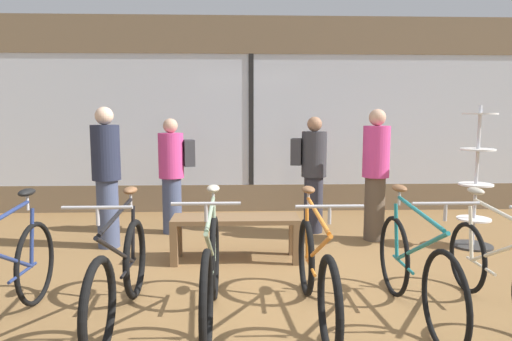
# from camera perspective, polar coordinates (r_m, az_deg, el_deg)

# --- Properties ---
(ground_plane) EXTENTS (24.00, 24.00, 0.00)m
(ground_plane) POSITION_cam_1_polar(r_m,az_deg,el_deg) (4.18, 0.88, -15.83)
(ground_plane) COLOR olive
(shop_back_wall) EXTENTS (12.00, 0.08, 3.20)m
(shop_back_wall) POSITION_cam_1_polar(r_m,az_deg,el_deg) (7.58, -0.62, 7.15)
(shop_back_wall) COLOR #7A664C
(shop_back_wall) RESTS_ON ground_plane
(bicycle_far_left) EXTENTS (0.46, 1.74, 1.04)m
(bicycle_far_left) POSITION_cam_1_polar(r_m,az_deg,el_deg) (3.98, -28.78, -11.83)
(bicycle_far_left) COLOR black
(bicycle_far_left) RESTS_ON ground_plane
(bicycle_left) EXTENTS (0.46, 1.76, 1.03)m
(bicycle_left) POSITION_cam_1_polar(r_m,az_deg,el_deg) (3.78, -16.65, -12.45)
(bicycle_left) COLOR black
(bicycle_left) RESTS_ON ground_plane
(bicycle_center_left) EXTENTS (0.46, 1.74, 1.05)m
(bicycle_center_left) POSITION_cam_1_polar(r_m,az_deg,el_deg) (3.64, -5.63, -12.62)
(bicycle_center_left) COLOR black
(bicycle_center_left) RESTS_ON ground_plane
(bicycle_center_right) EXTENTS (0.46, 1.76, 1.03)m
(bicycle_center_right) POSITION_cam_1_polar(r_m,az_deg,el_deg) (3.72, 7.49, -12.57)
(bicycle_center_right) COLOR black
(bicycle_center_right) RESTS_ON ground_plane
(bicycle_right) EXTENTS (0.46, 1.74, 1.04)m
(bicycle_right) POSITION_cam_1_polar(r_m,az_deg,el_deg) (3.90, 19.26, -11.63)
(bicycle_right) COLOR black
(bicycle_right) RESTS_ON ground_plane
(bicycle_far_right) EXTENTS (0.46, 1.67, 1.01)m
(bicycle_far_right) POSITION_cam_1_polar(r_m,az_deg,el_deg) (4.25, 27.99, -10.97)
(bicycle_far_right) COLOR black
(bicycle_far_right) RESTS_ON ground_plane
(accessory_rack) EXTENTS (0.48, 0.48, 1.73)m
(accessory_rack) POSITION_cam_1_polar(r_m,az_deg,el_deg) (6.16, 25.75, -2.20)
(accessory_rack) COLOR #333333
(accessory_rack) RESTS_ON ground_plane
(display_bench) EXTENTS (1.40, 0.44, 0.50)m
(display_bench) POSITION_cam_1_polar(r_m,az_deg,el_deg) (5.10, -2.58, -6.80)
(display_bench) COLOR brown
(display_bench) RESTS_ON ground_plane
(customer_near_rack) EXTENTS (0.44, 0.44, 1.72)m
(customer_near_rack) POSITION_cam_1_polar(r_m,az_deg,el_deg) (5.80, -18.18, -0.46)
(customer_near_rack) COLOR #424C6B
(customer_near_rack) RESTS_ON ground_plane
(customer_by_window) EXTENTS (0.48, 0.48, 1.69)m
(customer_by_window) POSITION_cam_1_polar(r_m,az_deg,el_deg) (6.04, 14.72, -0.19)
(customer_by_window) COLOR brown
(customer_by_window) RESTS_ON ground_plane
(customer_mid_floor) EXTENTS (0.53, 0.41, 1.59)m
(customer_mid_floor) POSITION_cam_1_polar(r_m,az_deg,el_deg) (6.28, 7.06, -0.04)
(customer_mid_floor) COLOR #2D2D38
(customer_mid_floor) RESTS_ON ground_plane
(customer_near_bench) EXTENTS (0.54, 0.42, 1.57)m
(customer_near_bench) POSITION_cam_1_polar(r_m,az_deg,el_deg) (6.31, -10.35, -0.19)
(customer_near_bench) COLOR #424C6B
(customer_near_bench) RESTS_ON ground_plane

